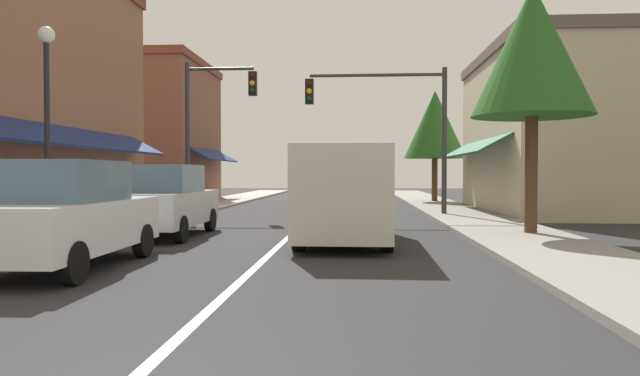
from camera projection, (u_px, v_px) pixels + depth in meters
name	position (u px, v px, depth m)	size (l,w,h in m)	color
ground_plane	(312.00, 215.00, 21.56)	(80.00, 80.00, 0.00)	#28282B
sidewalk_left	(168.00, 213.00, 21.92)	(2.60, 56.00, 0.12)	#A39E99
sidewalk_right	(461.00, 214.00, 21.20)	(2.60, 56.00, 0.12)	gray
lane_center_stripe	(312.00, 215.00, 21.56)	(0.14, 52.00, 0.01)	silver
storefront_right_block	(555.00, 131.00, 22.86)	(6.73, 10.20, 6.47)	#BCAD8E
storefront_far_left	(154.00, 132.00, 32.07)	(6.99, 8.20, 7.76)	brown
parked_car_nearest_left	(64.00, 215.00, 9.39)	(1.82, 4.12, 1.77)	silver
parked_car_second_left	(165.00, 201.00, 14.24)	(1.81, 4.12, 1.77)	#B7BABF
van_in_lane	(345.00, 192.00, 13.08)	(2.05, 5.20, 2.12)	beige
traffic_signal_mast_arm	(394.00, 115.00, 20.79)	(5.10, 0.50, 5.37)	#333333
traffic_signal_left_corner	(210.00, 115.00, 21.89)	(2.79, 0.50, 5.78)	#333333
street_lamp_left_near	(47.00, 98.00, 12.47)	(0.36, 0.36, 4.73)	black
tree_right_near	(532.00, 52.00, 13.96)	(2.90, 2.90, 6.14)	#4C331E
tree_right_far	(435.00, 125.00, 30.14)	(3.21, 3.21, 5.89)	#4C331E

